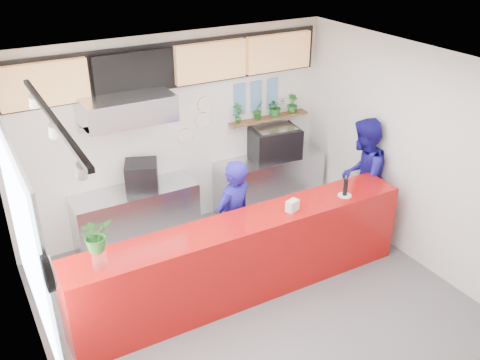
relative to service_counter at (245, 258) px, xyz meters
name	(u,v)px	position (x,y,z in m)	size (l,w,h in m)	color
floor	(261,310)	(0.00, -0.40, -0.55)	(5.00, 5.00, 0.00)	slate
ceiling	(266,76)	(0.00, -0.40, 2.45)	(5.00, 5.00, 0.00)	silver
wall_back	(175,134)	(0.00, 2.10, 0.95)	(5.00, 5.00, 0.00)	white
wall_left	(32,272)	(-2.50, -0.40, 0.95)	(5.00, 5.00, 0.00)	white
wall_right	(422,161)	(2.50, -0.40, 0.95)	(5.00, 5.00, 0.00)	white
service_counter	(245,258)	(0.00, 0.00, 0.00)	(4.50, 0.60, 1.10)	#A30D0B
cream_band	(171,61)	(0.00, 2.09, 2.05)	(5.00, 0.02, 0.80)	beige
prep_bench	(137,217)	(-0.80, 1.80, -0.10)	(1.80, 0.60, 0.90)	#B2B5BA
panini_oven	(142,176)	(-0.67, 1.80, 0.55)	(0.45, 0.45, 0.40)	black
extraction_hood	(127,108)	(-0.80, 1.75, 1.60)	(1.20, 0.70, 0.35)	#B2B5BA
hood_lip	(128,122)	(-0.80, 1.75, 1.40)	(1.20, 0.70, 0.08)	#B2B5BA
right_bench	(269,183)	(1.50, 1.80, -0.10)	(1.80, 0.60, 0.90)	#B2B5BA
espresso_machine	(275,143)	(1.59, 1.80, 0.59)	(0.76, 0.54, 0.49)	black
espresso_tray	(275,129)	(1.59, 1.80, 0.83)	(0.65, 0.45, 0.06)	#A2A3A8
herb_shelf	(269,118)	(1.60, 2.00, 0.95)	(1.40, 0.18, 0.04)	brown
menu_board_far_left	(44,85)	(-1.75, 1.98, 2.00)	(1.10, 0.10, 0.55)	tan
menu_board_mid_left	(133,72)	(-0.59, 1.98, 2.00)	(1.10, 0.10, 0.55)	black
menu_board_mid_right	(211,62)	(0.57, 1.98, 2.00)	(1.10, 0.10, 0.55)	tan
menu_board_far_right	(279,52)	(1.73, 1.98, 2.00)	(1.10, 0.10, 0.55)	tan
soffit	(172,65)	(0.00, 2.06, 2.00)	(4.80, 0.04, 0.65)	black
window_pane	(26,237)	(-2.47, -0.10, 1.15)	(0.04, 2.20, 1.90)	silver
window_frame	(28,237)	(-2.45, -0.10, 1.15)	(0.03, 2.30, 2.00)	#B2B5BA
wall_clock_rim	(48,273)	(-2.46, -1.30, 1.50)	(0.30, 0.30, 0.05)	black
wall_clock_face	(52,272)	(-2.43, -1.30, 1.50)	(0.26, 0.26, 0.02)	white
track_rail	(52,117)	(-2.10, -0.40, 2.39)	(0.05, 2.40, 0.04)	black
dec_plate_a	(184,117)	(0.15, 2.07, 1.20)	(0.24, 0.24, 0.03)	silver
dec_plate_b	(203,120)	(0.45, 2.07, 1.10)	(0.24, 0.24, 0.03)	silver
dec_plate_c	(185,136)	(0.15, 2.07, 0.90)	(0.24, 0.24, 0.03)	silver
dec_plate_d	(205,104)	(0.50, 2.07, 1.35)	(0.24, 0.24, 0.03)	silver
photo_frame_a	(240,91)	(1.10, 2.08, 1.45)	(0.20, 0.02, 0.25)	#598CBF
photo_frame_b	(256,89)	(1.40, 2.08, 1.45)	(0.20, 0.02, 0.25)	#598CBF
photo_frame_c	(273,86)	(1.70, 2.08, 1.45)	(0.20, 0.02, 0.25)	#598CBF
photo_frame_d	(240,107)	(1.10, 2.08, 1.20)	(0.20, 0.02, 0.25)	#598CBF
photo_frame_e	(256,104)	(1.40, 2.08, 1.20)	(0.20, 0.02, 0.25)	#598CBF
photo_frame_f	(272,101)	(1.70, 2.08, 1.20)	(0.20, 0.02, 0.25)	#598CBF
staff_center	(234,219)	(0.11, 0.49, 0.29)	(0.61, 0.40, 1.68)	navy
staff_right	(361,178)	(2.26, 0.45, 0.38)	(0.90, 0.70, 1.85)	navy
herb_a	(238,113)	(1.02, 2.00, 1.13)	(0.17, 0.12, 0.32)	#205C20
herb_b	(258,110)	(1.39, 2.00, 1.12)	(0.17, 0.14, 0.31)	#205C20
herb_c	(276,106)	(1.72, 2.00, 1.13)	(0.29, 0.25, 0.32)	#205C20
herb_d	(292,104)	(2.04, 2.00, 1.12)	(0.17, 0.15, 0.30)	#205C20
glass_vase	(100,259)	(-1.81, -0.07, 0.65)	(0.16, 0.16, 0.19)	silver
basil_vase	(96,234)	(-1.81, -0.07, 0.96)	(0.34, 0.29, 0.38)	#205C20
napkin_holder	(292,206)	(0.64, -0.08, 0.62)	(0.16, 0.10, 0.14)	silver
white_plate	(345,195)	(1.47, -0.10, 0.56)	(0.18, 0.18, 0.01)	silver
pepper_mill	(345,187)	(1.47, -0.10, 0.69)	(0.06, 0.06, 0.24)	black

